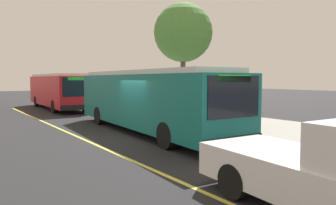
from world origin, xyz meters
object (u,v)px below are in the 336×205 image
(waiting_bench, at_px, (220,113))
(route_sign_post, at_px, (243,92))
(transit_bus_main, at_px, (147,98))
(pedestrian_commuter, at_px, (194,104))
(transit_bus_second, at_px, (58,90))

(waiting_bench, distance_m, route_sign_post, 4.15)
(transit_bus_main, distance_m, waiting_bench, 4.94)
(route_sign_post, relative_size, pedestrian_commuter, 1.66)
(transit_bus_second, distance_m, route_sign_post, 17.98)
(waiting_bench, height_order, route_sign_post, route_sign_post)
(transit_bus_main, relative_size, route_sign_post, 4.31)
(pedestrian_commuter, bearing_deg, route_sign_post, -8.83)
(transit_bus_main, height_order, pedestrian_commuter, transit_bus_main)
(route_sign_post, xyz_separation_m, pedestrian_commuter, (-4.14, 0.64, -0.84))
(pedestrian_commuter, bearing_deg, transit_bus_second, -165.24)
(transit_bus_main, distance_m, pedestrian_commuter, 3.61)
(transit_bus_main, distance_m, route_sign_post, 4.48)
(waiting_bench, relative_size, route_sign_post, 0.57)
(transit_bus_second, relative_size, pedestrian_commuter, 6.50)
(pedestrian_commuter, bearing_deg, waiting_bench, 60.69)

